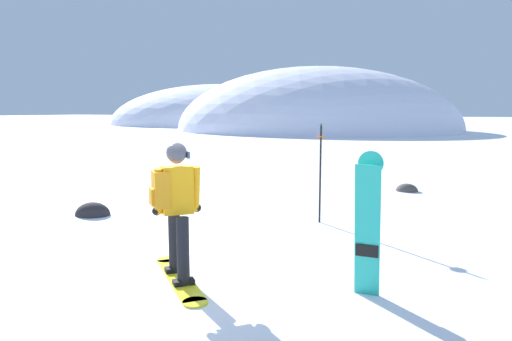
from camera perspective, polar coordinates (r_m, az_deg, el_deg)
ground_plane at (r=6.56m, az=-11.05°, el=-11.39°), size 300.00×300.00×0.00m
ridge_peak_main at (r=48.80m, az=7.16°, el=4.90°), size 28.80×25.92×12.89m
ridge_peak_far at (r=67.93m, az=-4.57°, el=5.63°), size 31.53×28.38×11.43m
snowboarder_main at (r=5.78m, az=-9.85°, el=-4.48°), size 1.40×1.37×1.71m
spare_snowboard at (r=5.37m, az=13.52°, el=-6.36°), size 0.28×0.19×1.65m
piste_marker_near at (r=8.71m, az=7.88°, el=0.57°), size 0.20×0.20×1.88m
rock_dark at (r=9.98m, az=-19.33°, el=-5.15°), size 0.73×0.62×0.51m
rock_mid at (r=12.76m, az=17.96°, el=-2.42°), size 0.57×0.48×0.40m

